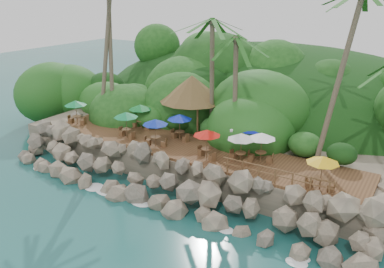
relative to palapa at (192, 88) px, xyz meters
The scene contains 12 objects.
ground 11.86m from the palapa, 75.96° to the right, with size 140.00×140.00×0.00m, color #19514F.
land_base 8.02m from the palapa, 67.18° to the left, with size 32.00×25.20×2.10m, color gray.
jungle_hill 14.87m from the palapa, 79.44° to the left, with size 44.80×28.00×15.40m, color #143811.
seawall 9.61m from the palapa, 72.65° to the right, with size 29.00×4.00×2.30m, color gray, non-canonical shape.
terrace 5.96m from the palapa, 58.12° to the right, with size 26.00×5.00×0.20m, color brown.
jungle_foliage 8.03m from the palapa, 63.18° to the left, with size 44.00×16.00×12.00m, color #143811, non-canonical shape.
foam_line 11.59m from the palapa, 75.54° to the right, with size 25.20×0.80×0.06m.
palms 7.54m from the palapa, 20.89° to the right, with size 29.54×7.00×13.79m.
palapa is the anchor object (origin of this frame).
dining_clusters 5.07m from the palapa, 61.11° to the right, with size 23.87×5.17×2.13m.
railing 12.24m from the palapa, 32.48° to the right, with size 7.20×0.10×1.00m.
waiter 6.84m from the palapa, 31.10° to the right, with size 0.68×0.44×1.86m, color white.
Camera 1 is at (15.05, -18.18, 13.72)m, focal length 37.67 mm.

